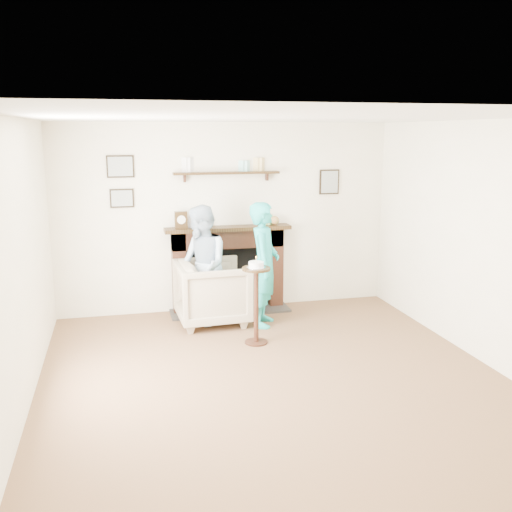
# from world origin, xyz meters

# --- Properties ---
(ground) EXTENTS (5.00, 5.00, 0.00)m
(ground) POSITION_xyz_m (0.00, 0.00, 0.00)
(ground) COLOR brown
(ground) RESTS_ON ground
(room_shell) EXTENTS (4.54, 5.02, 2.52)m
(room_shell) POSITION_xyz_m (-0.00, 0.69, 1.62)
(room_shell) COLOR beige
(room_shell) RESTS_ON ground
(armchair) EXTENTS (0.91, 0.89, 0.80)m
(armchair) POSITION_xyz_m (-0.30, 1.90, 0.00)
(armchair) COLOR tan
(armchair) RESTS_ON ground
(man) EXTENTS (0.69, 0.82, 1.50)m
(man) POSITION_xyz_m (-0.43, 1.90, 0.00)
(man) COLOR #ADB9D9
(man) RESTS_ON ground
(woman) EXTENTS (0.54, 0.66, 1.55)m
(woman) POSITION_xyz_m (0.31, 1.68, 0.00)
(woman) COLOR #20B6A2
(woman) RESTS_ON ground
(pedestal_table) EXTENTS (0.32, 0.32, 1.02)m
(pedestal_table) POSITION_xyz_m (0.06, 1.07, 0.63)
(pedestal_table) COLOR black
(pedestal_table) RESTS_ON ground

